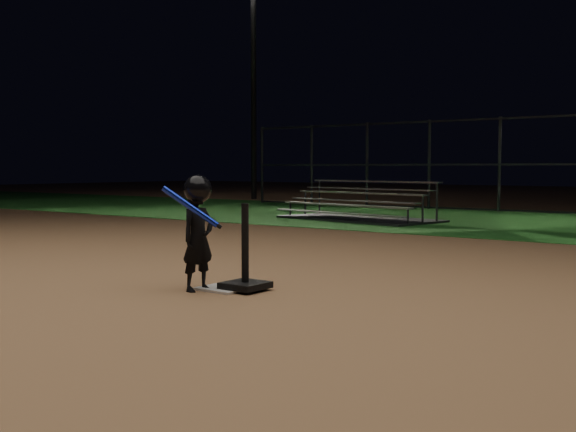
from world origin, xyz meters
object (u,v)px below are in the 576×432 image
object	(u,v)px
home_plate	(226,288)
child_batter	(198,229)
bleacher_left	(358,212)
light_pole_left	(253,65)
batting_tee	(245,273)

from	to	relation	value
home_plate	child_batter	world-z (taller)	child_batter
bleacher_left	light_pole_left	world-z (taller)	light_pole_left
home_plate	batting_tee	xyz separation A→B (m)	(0.20, 0.05, 0.16)
batting_tee	child_batter	xyz separation A→B (m)	(-0.36, -0.27, 0.41)
bleacher_left	child_batter	bearing A→B (deg)	-58.32
bleacher_left	light_pole_left	bearing A→B (deg)	152.35
batting_tee	bleacher_left	bearing A→B (deg)	114.08
home_plate	bleacher_left	size ratio (longest dim) A/B	0.12
child_batter	bleacher_left	bearing A→B (deg)	27.17
bleacher_left	light_pole_left	xyz separation A→B (m)	(-8.51, 6.65, 4.77)
child_batter	bleacher_left	size ratio (longest dim) A/B	0.29
home_plate	batting_tee	size ratio (longest dim) A/B	0.56
home_plate	light_pole_left	distance (m)	19.79
batting_tee	light_pole_left	world-z (taller)	light_pole_left
batting_tee	home_plate	bearing A→B (deg)	-165.94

